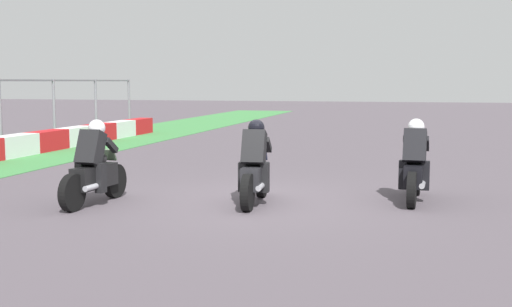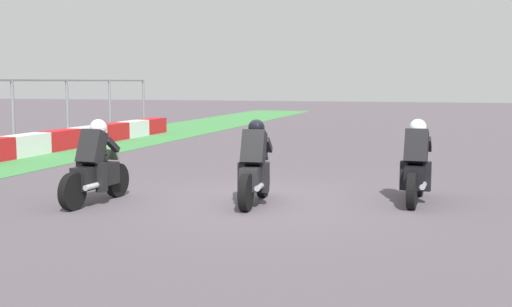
{
  "view_description": "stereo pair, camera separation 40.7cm",
  "coord_description": "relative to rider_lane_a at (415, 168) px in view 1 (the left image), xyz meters",
  "views": [
    {
      "loc": [
        -11.4,
        -2.88,
        2.18
      ],
      "look_at": [
        -0.14,
        -0.03,
        0.9
      ],
      "focal_mm": 45.87,
      "sensor_mm": 36.0,
      "label": 1
    },
    {
      "loc": [
        -11.29,
        -3.28,
        2.18
      ],
      "look_at": [
        -0.14,
        -0.03,
        0.9
      ],
      "focal_mm": 45.87,
      "sensor_mm": 36.0,
      "label": 2
    }
  ],
  "objects": [
    {
      "name": "rider_lane_c",
      "position": [
        -1.7,
        5.52,
        0.0
      ],
      "size": [
        2.04,
        0.55,
        1.51
      ],
      "rotation": [
        0.0,
        0.0,
        -0.07
      ],
      "color": "black",
      "rests_on": "ground_plane"
    },
    {
      "name": "rider_lane_a",
      "position": [
        0.0,
        0.0,
        0.0
      ],
      "size": [
        2.04,
        0.55,
        1.51
      ],
      "rotation": [
        0.0,
        0.0,
        -0.05
      ],
      "color": "black",
      "rests_on": "ground_plane"
    },
    {
      "name": "ground_plane",
      "position": [
        -0.74,
        2.79,
        -0.62
      ],
      "size": [
        120.0,
        120.0,
        0.0
      ],
      "primitive_type": "plane",
      "color": "#524A51"
    },
    {
      "name": "rider_lane_b",
      "position": [
        -0.96,
        2.76,
        0.0
      ],
      "size": [
        2.04,
        0.55,
        1.51
      ],
      "rotation": [
        0.0,
        0.0,
        0.06
      ],
      "color": "black",
      "rests_on": "ground_plane"
    }
  ]
}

